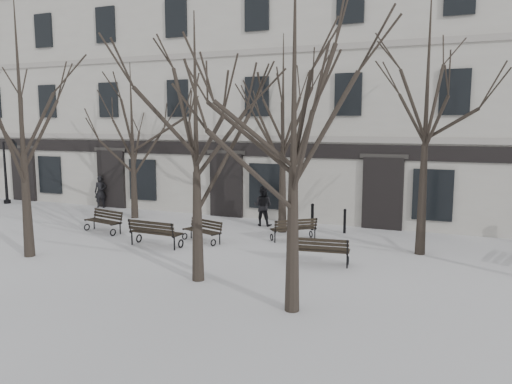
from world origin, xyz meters
The scene contains 18 objects.
ground centered at (0.00, 0.00, 0.00)m, with size 100.00×100.00×0.00m, color silver.
building centered at (0.00, 12.96, 5.52)m, with size 40.40×10.20×11.40m.
tree_0 centered at (-6.27, -0.77, 4.96)m, with size 5.55×5.55×7.93m.
tree_1 centered at (-0.03, -0.82, 4.43)m, with size 4.96×4.96×7.09m.
tree_2 centered at (3.05, -1.93, 4.91)m, with size 5.50×5.50×7.86m.
tree_4 centered at (-7.19, 6.02, 4.30)m, with size 4.81×4.81×6.88m.
tree_5 centered at (-0.02, 5.84, 4.74)m, with size 5.31×5.31×7.59m.
tree_6 centered at (5.29, 4.45, 5.32)m, with size 5.95×5.95×8.50m.
bench_0 centered at (-6.45, 3.06, 0.47)m, with size 1.80×0.99×0.86m.
bench_1 centered at (-3.27, 1.86, 0.52)m, with size 1.94×0.79×0.96m.
bench_2 centered at (2.61, 1.87, 0.49)m, with size 1.84×0.89×0.89m.
bench_3 centered at (-2.09, 3.16, 0.43)m, with size 1.66×1.02×0.80m.
bench_4 centered at (0.88, 4.62, 0.45)m, with size 1.61×1.53×0.84m.
lamp_post centered at (-15.75, 6.72, 1.98)m, with size 1.07×0.40×3.42m.
bollard_a centered at (0.96, 6.65, 0.58)m, with size 0.14×0.14×1.08m.
bollard_b centered at (2.30, 6.56, 0.52)m, with size 0.12×0.12×0.97m.
pedestrian_a centered at (-10.48, 7.63, 0.00)m, with size 0.59×0.39×1.62m, color black.
pedestrian_b centered at (-1.19, 6.68, 0.00)m, with size 0.81×0.63×1.67m, color black.
Camera 1 is at (6.56, -12.30, 4.25)m, focal length 35.00 mm.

